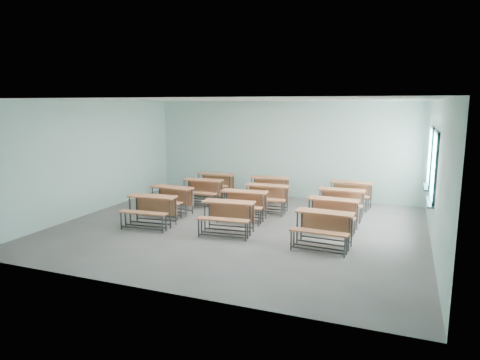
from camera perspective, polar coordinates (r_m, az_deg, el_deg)
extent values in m
cube|color=slate|center=(10.95, -0.12, -6.39)|extent=(9.00, 8.00, 0.02)
cube|color=white|center=(10.50, -0.13, 10.71)|extent=(9.00, 8.00, 0.02)
cube|color=#ACD7CD|center=(14.39, 5.73, 4.07)|extent=(9.00, 0.02, 3.20)
cube|color=#ACD7CD|center=(7.09, -12.07, -2.34)|extent=(9.00, 0.02, 3.20)
cube|color=#ACD7CD|center=(12.94, -19.08, 2.90)|extent=(0.02, 8.00, 3.20)
cube|color=#ACD7CD|center=(9.91, 24.93, 0.45)|extent=(0.02, 8.00, 3.20)
cube|color=#184043|center=(12.78, 23.81, -0.54)|extent=(0.06, 1.20, 0.06)
cube|color=#184043|center=(12.61, 24.31, 6.35)|extent=(0.06, 1.20, 0.06)
cube|color=#184043|center=(12.10, 24.17, 2.58)|extent=(0.06, 0.06, 1.60)
cube|color=#184043|center=(13.24, 23.95, 3.16)|extent=(0.06, 0.06, 1.60)
cube|color=#184043|center=(12.67, 24.06, 2.88)|extent=(0.04, 0.04, 1.48)
cube|color=#184043|center=(12.67, 24.06, 2.88)|extent=(0.04, 1.08, 0.04)
cube|color=#184043|center=(12.79, 23.61, -0.79)|extent=(0.14, 1.28, 0.04)
cube|color=white|center=(12.67, 24.17, 2.88)|extent=(0.01, 1.08, 1.48)
cube|color=#184043|center=(10.82, 24.21, -2.37)|extent=(0.06, 1.20, 0.06)
cube|color=#184043|center=(10.61, 24.81, 5.78)|extent=(0.06, 1.20, 0.06)
cube|color=#184043|center=(10.12, 24.67, 1.23)|extent=(0.06, 0.06, 1.60)
cube|color=#184043|center=(11.25, 24.36, 2.06)|extent=(0.06, 0.06, 1.60)
cube|color=#184043|center=(10.69, 24.51, 1.66)|extent=(0.04, 0.04, 1.48)
cube|color=#184043|center=(10.69, 24.51, 1.66)|extent=(0.04, 1.08, 0.04)
cube|color=#184043|center=(10.83, 23.98, -2.67)|extent=(0.14, 1.28, 0.04)
cube|color=white|center=(10.69, 24.64, 1.65)|extent=(0.01, 1.08, 1.48)
cube|color=#AE643F|center=(11.21, -11.60, -2.17)|extent=(1.27, 0.51, 0.04)
cube|color=#AE643F|center=(11.45, -11.09, -3.52)|extent=(1.18, 0.11, 0.43)
cylinder|color=#383A3D|center=(11.44, -14.45, -4.04)|extent=(0.04, 0.04, 0.74)
cylinder|color=#383A3D|center=(10.90, -9.30, -4.54)|extent=(0.04, 0.04, 0.74)
cylinder|color=#383A3D|center=(11.71, -13.61, -3.67)|extent=(0.04, 0.04, 0.74)
cylinder|color=#383A3D|center=(11.19, -8.56, -4.14)|extent=(0.04, 0.04, 0.74)
cube|color=#383A3D|center=(11.23, -11.89, -5.60)|extent=(1.14, 0.12, 0.03)
cube|color=#383A3D|center=(11.51, -11.10, -5.18)|extent=(1.14, 0.12, 0.03)
cube|color=#AE643F|center=(10.86, -12.79, -4.29)|extent=(1.26, 0.36, 0.04)
cylinder|color=#383A3D|center=(11.12, -15.56, -5.30)|extent=(0.04, 0.04, 0.43)
cylinder|color=#383A3D|center=(10.57, -10.30, -5.90)|extent=(0.04, 0.04, 0.43)
cylinder|color=#383A3D|center=(11.29, -15.03, -5.06)|extent=(0.04, 0.04, 0.43)
cylinder|color=#383A3D|center=(10.74, -9.83, -5.63)|extent=(0.04, 0.04, 0.43)
cube|color=#383A3D|center=(10.87, -12.97, -6.27)|extent=(1.14, 0.12, 0.03)
cube|color=#383A3D|center=(11.04, -12.47, -6.00)|extent=(1.14, 0.12, 0.03)
cube|color=#AE643F|center=(10.38, -1.47, -2.95)|extent=(1.28, 0.54, 0.04)
cube|color=#AE643F|center=(10.63, -1.16, -4.39)|extent=(1.18, 0.15, 0.43)
cylinder|color=#383A3D|center=(10.49, -4.71, -5.02)|extent=(0.04, 0.04, 0.74)
cylinder|color=#383A3D|center=(10.17, 1.36, -5.48)|extent=(0.04, 0.04, 0.74)
cylinder|color=#383A3D|center=(10.79, -4.11, -4.58)|extent=(0.04, 0.04, 0.74)
cylinder|color=#383A3D|center=(10.48, 1.80, -5.01)|extent=(0.04, 0.04, 0.74)
cube|color=#383A3D|center=(10.39, -1.72, -6.66)|extent=(1.14, 0.15, 0.03)
cube|color=#383A3D|center=(10.70, -1.20, -6.17)|extent=(1.14, 0.15, 0.03)
cube|color=#AE643F|center=(9.99, -2.28, -5.30)|extent=(1.26, 0.39, 0.04)
cylinder|color=#383A3D|center=(10.15, -5.53, -6.46)|extent=(0.04, 0.04, 0.43)
cylinder|color=#383A3D|center=(9.81, 0.75, -6.99)|extent=(0.04, 0.04, 0.43)
cylinder|color=#383A3D|center=(10.32, -5.14, -6.16)|extent=(0.04, 0.04, 0.43)
cylinder|color=#383A3D|center=(10.00, 1.03, -6.67)|extent=(0.04, 0.04, 0.43)
cube|color=#383A3D|center=(10.00, -2.44, -7.46)|extent=(1.14, 0.15, 0.03)
cube|color=#383A3D|center=(10.18, -2.10, -7.14)|extent=(1.14, 0.15, 0.03)
cube|color=#AE643F|center=(9.57, 11.25, -4.27)|extent=(1.26, 0.48, 0.04)
cube|color=#AE643F|center=(9.83, 11.44, -5.79)|extent=(1.18, 0.09, 0.43)
cylinder|color=#383A3D|center=(9.66, 7.63, -6.42)|extent=(0.04, 0.04, 0.74)
cylinder|color=#383A3D|center=(9.41, 14.33, -7.10)|extent=(0.04, 0.04, 0.74)
cylinder|color=#383A3D|center=(9.96, 8.19, -5.91)|extent=(0.04, 0.04, 0.74)
cylinder|color=#383A3D|center=(9.73, 14.68, -6.55)|extent=(0.04, 0.04, 0.74)
cube|color=#383A3D|center=(9.60, 10.88, -8.27)|extent=(1.14, 0.09, 0.03)
cube|color=#383A3D|center=(9.91, 11.34, -7.71)|extent=(1.14, 0.09, 0.03)
cube|color=#AE643F|center=(9.19, 10.46, -6.85)|extent=(1.26, 0.33, 0.04)
cylinder|color=#383A3D|center=(9.31, 6.83, -8.02)|extent=(0.04, 0.04, 0.43)
cylinder|color=#383A3D|center=(9.05, 13.80, -8.78)|extent=(0.04, 0.04, 0.43)
cylinder|color=#383A3D|center=(9.49, 7.19, -7.68)|extent=(0.04, 0.04, 0.43)
cylinder|color=#383A3D|center=(9.24, 14.03, -8.40)|extent=(0.04, 0.04, 0.43)
cube|color=#383A3D|center=(9.21, 10.23, -9.19)|extent=(1.14, 0.09, 0.03)
cube|color=#383A3D|center=(9.39, 10.54, -8.82)|extent=(1.14, 0.09, 0.03)
cube|color=#AE643F|center=(12.34, -9.06, -0.97)|extent=(1.28, 0.53, 0.04)
cube|color=#AE643F|center=(12.55, -8.51, -2.24)|extent=(1.18, 0.13, 0.43)
cylinder|color=#383A3D|center=(12.62, -11.56, -2.60)|extent=(0.04, 0.04, 0.74)
cylinder|color=#383A3D|center=(11.96, -7.26, -3.18)|extent=(0.04, 0.04, 0.74)
cylinder|color=#383A3D|center=(12.88, -10.64, -2.32)|extent=(0.04, 0.04, 0.74)
cylinder|color=#383A3D|center=(12.23, -6.39, -2.86)|extent=(0.04, 0.04, 0.74)
cube|color=#383A3D|center=(12.35, -9.43, -4.08)|extent=(1.14, 0.14, 0.03)
cube|color=#383A3D|center=(12.61, -8.54, -3.76)|extent=(1.14, 0.14, 0.03)
cube|color=#AE643F|center=(12.01, -10.41, -2.82)|extent=(1.26, 0.38, 0.04)
cylinder|color=#383A3D|center=(12.33, -12.77, -3.68)|extent=(0.04, 0.04, 0.43)
cylinder|color=#383A3D|center=(11.66, -8.42, -4.33)|extent=(0.04, 0.04, 0.43)
cylinder|color=#383A3D|center=(12.48, -12.19, -3.49)|extent=(0.04, 0.04, 0.43)
cylinder|color=#383A3D|center=(11.81, -7.87, -4.13)|extent=(0.04, 0.04, 0.43)
cube|color=#383A3D|center=(12.02, -10.64, -4.61)|extent=(1.14, 0.14, 0.03)
cube|color=#383A3D|center=(12.17, -10.07, -4.41)|extent=(1.14, 0.14, 0.03)
cube|color=#AE643F|center=(11.59, 0.58, -1.56)|extent=(1.27, 0.50, 0.04)
cube|color=#AE643F|center=(11.83, 0.85, -2.88)|extent=(1.18, 0.10, 0.43)
cylinder|color=#383A3D|center=(11.69, -2.34, -3.42)|extent=(0.04, 0.04, 0.74)
cylinder|color=#383A3D|center=(11.37, 3.09, -3.82)|extent=(0.04, 0.04, 0.74)
cylinder|color=#383A3D|center=(12.00, -1.80, -3.06)|extent=(0.04, 0.04, 0.74)
cylinder|color=#383A3D|center=(11.68, 3.50, -3.44)|extent=(0.04, 0.04, 0.74)
cube|color=#383A3D|center=(11.58, 0.34, -4.89)|extent=(1.14, 0.11, 0.03)
cube|color=#383A3D|center=(11.89, 0.81, -4.49)|extent=(1.14, 0.11, 0.03)
cube|color=#AE643F|center=(11.19, -0.16, -3.60)|extent=(1.26, 0.34, 0.04)
cylinder|color=#383A3D|center=(11.34, -3.06, -4.65)|extent=(0.04, 0.04, 0.43)
cylinder|color=#383A3D|center=(11.00, 2.53, -5.10)|extent=(0.04, 0.04, 0.43)
cylinder|color=#383A3D|center=(11.52, -2.72, -4.41)|extent=(0.04, 0.04, 0.43)
cylinder|color=#383A3D|center=(11.19, 2.79, -4.85)|extent=(0.04, 0.04, 0.43)
cube|color=#383A3D|center=(11.19, -0.31, -5.53)|extent=(1.14, 0.11, 0.03)
cube|color=#383A3D|center=(11.37, -0.01, -5.28)|extent=(1.14, 0.11, 0.03)
cube|color=#AE643F|center=(10.88, 12.37, -2.58)|extent=(1.26, 0.47, 0.04)
cube|color=#AE643F|center=(11.13, 12.51, -3.96)|extent=(1.18, 0.07, 0.43)
cylinder|color=#383A3D|center=(10.93, 9.19, -4.50)|extent=(0.04, 0.04, 0.74)
cylinder|color=#383A3D|center=(10.72, 15.11, -5.02)|extent=(0.04, 0.04, 0.74)
cylinder|color=#383A3D|center=(11.24, 9.62, -4.10)|extent=(0.04, 0.04, 0.74)
cylinder|color=#383A3D|center=(11.04, 15.38, -4.60)|extent=(0.04, 0.04, 0.74)
cube|color=#383A3D|center=(10.88, 12.07, -6.11)|extent=(1.14, 0.08, 0.03)
cube|color=#383A3D|center=(11.19, 12.42, -5.66)|extent=(1.14, 0.08, 0.03)
cube|color=#AE643F|center=(10.48, 11.76, -4.78)|extent=(1.25, 0.31, 0.04)
cylinder|color=#383A3D|center=(10.57, 8.57, -5.85)|extent=(0.04, 0.04, 0.43)
cylinder|color=#383A3D|center=(10.35, 14.71, -6.42)|extent=(0.04, 0.04, 0.43)
cylinder|color=#383A3D|center=(10.75, 8.85, -5.58)|extent=(0.04, 0.04, 0.43)
cylinder|color=#383A3D|center=(10.54, 14.88, -6.14)|extent=(0.04, 0.04, 0.43)
cube|color=#383A3D|center=(10.48, 11.58, -6.84)|extent=(1.14, 0.08, 0.03)
cube|color=#383A3D|center=(10.67, 11.81, -6.55)|extent=(1.14, 0.08, 0.03)
cube|color=#AE643F|center=(13.40, -4.97, -0.01)|extent=(1.26, 0.47, 0.04)
cube|color=#AE643F|center=(13.63, -4.63, -1.18)|extent=(1.18, 0.07, 0.43)
cylinder|color=#383A3D|center=(13.56, -7.44, -1.60)|extent=(0.04, 0.04, 0.74)
cylinder|color=#383A3D|center=(13.10, -2.96, -1.94)|extent=(0.04, 0.04, 0.74)
cylinder|color=#383A3D|center=(13.85, -6.83, -1.34)|extent=(0.04, 0.04, 0.74)
cylinder|color=#383A3D|center=(13.40, -2.43, -1.66)|extent=(0.04, 0.04, 0.74)
cube|color=#383A3D|center=(13.38, -5.22, -2.88)|extent=(1.14, 0.08, 0.03)
cube|color=#383A3D|center=(13.67, -4.65, -2.59)|extent=(1.14, 0.08, 0.03)
cube|color=#AE643F|center=(13.01, -5.84, -1.71)|extent=(1.25, 0.31, 0.04)
cylinder|color=#383A3D|center=(13.22, -8.24, -2.61)|extent=(0.04, 0.04, 0.43)
cylinder|color=#383A3D|center=(12.75, -3.67, -2.99)|extent=(0.04, 0.04, 0.43)
cylinder|color=#383A3D|center=(13.39, -7.86, -2.43)|extent=(0.04, 0.04, 0.43)
cylinder|color=#383A3D|center=(12.92, -3.33, -2.81)|extent=(0.04, 0.04, 0.43)
cube|color=#383A3D|center=(13.00, -5.99, -3.37)|extent=(1.14, 0.08, 0.03)
cube|color=#383A3D|center=(13.18, -5.63, -3.18)|extent=(1.14, 0.08, 0.03)
cube|color=#AE643F|center=(12.48, 3.65, -0.74)|extent=(1.27, 0.50, 0.04)
cube|color=#AE643F|center=(12.73, 3.84, -1.98)|extent=(1.18, 0.10, 0.43)
cylinder|color=#383A3D|center=(12.55, 0.92, -2.47)|extent=(0.04, 0.04, 0.74)
cylinder|color=#383A3D|center=(12.28, 6.03, -2.80)|extent=(0.04, 0.04, 0.74)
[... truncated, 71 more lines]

